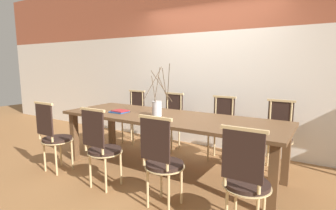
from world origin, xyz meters
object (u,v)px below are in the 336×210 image
chair_near_center (162,159)px  vase_centerpiece (157,107)px  dining_table (168,122)px  chair_far_center (221,126)px  book_stack (120,111)px

chair_near_center → vase_centerpiece: vase_centerpiece is taller
dining_table → vase_centerpiece: size_ratio=4.41×
chair_near_center → chair_far_center: 1.68m
dining_table → chair_near_center: chair_near_center is taller
chair_far_center → vase_centerpiece: vase_centerpiece is taller
book_stack → dining_table: bearing=11.4°
chair_near_center → book_stack: size_ratio=4.02×
vase_centerpiece → chair_far_center: bearing=58.7°
chair_far_center → book_stack: bearing=40.1°
chair_near_center → vase_centerpiece: 1.02m
vase_centerpiece → dining_table: bearing=33.8°
chair_far_center → vase_centerpiece: (-0.56, -0.92, 0.37)m
dining_table → book_stack: 0.76m
vase_centerpiece → chair_near_center: bearing=-53.0°
chair_far_center → book_stack: chair_far_center is taller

